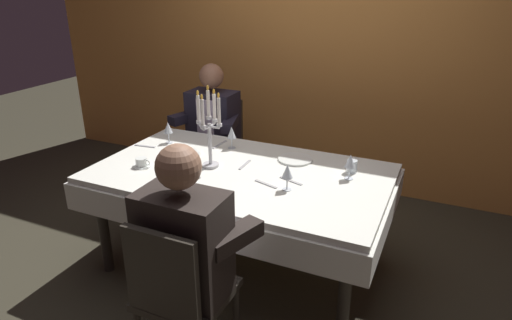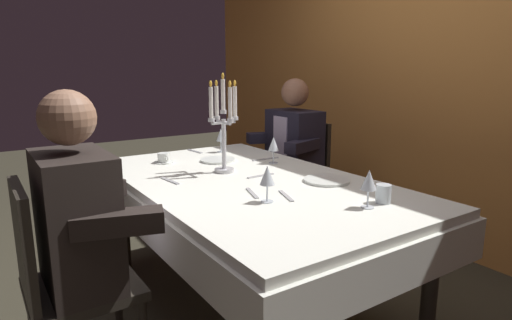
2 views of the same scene
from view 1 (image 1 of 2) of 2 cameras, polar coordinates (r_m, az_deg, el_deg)
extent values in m
plane|color=#353225|center=(3.28, -1.83, -13.25)|extent=(12.00, 12.00, 0.00)
cube|color=#D0843D|center=(4.26, 8.14, 14.58)|extent=(6.00, 0.12, 2.70)
cube|color=white|center=(2.92, -2.01, -1.71)|extent=(1.90, 1.10, 0.04)
cube|color=white|center=(2.97, -1.98, -3.65)|extent=(1.94, 1.14, 0.18)
cylinder|color=#2B261F|center=(3.22, -18.95, -7.99)|extent=(0.07, 0.07, 0.70)
cylinder|color=#2B261F|center=(2.53, 11.29, -16.28)|extent=(0.07, 0.07, 0.70)
cylinder|color=#2B261F|center=(3.81, -10.31, -2.25)|extent=(0.07, 0.07, 0.70)
cylinder|color=#2B261F|center=(3.24, 14.98, -7.28)|extent=(0.07, 0.07, 0.70)
cylinder|color=silver|center=(2.99, -5.80, -0.65)|extent=(0.11, 0.11, 0.02)
cylinder|color=silver|center=(2.93, -5.91, 2.05)|extent=(0.02, 0.02, 0.28)
cylinder|color=silver|center=(2.87, -6.05, 5.41)|extent=(0.04, 0.04, 0.02)
cylinder|color=white|center=(2.85, -6.13, 7.21)|extent=(0.02, 0.02, 0.17)
ellipsoid|color=yellow|center=(2.82, -6.21, 9.17)|extent=(0.02, 0.02, 0.03)
cylinder|color=silver|center=(2.87, -5.36, 4.19)|extent=(0.08, 0.01, 0.01)
cylinder|color=silver|center=(2.85, -4.71, 4.47)|extent=(0.04, 0.04, 0.02)
cylinder|color=white|center=(2.82, -4.77, 6.27)|extent=(0.02, 0.02, 0.17)
ellipsoid|color=yellow|center=(2.80, -4.84, 8.25)|extent=(0.02, 0.02, 0.03)
cylinder|color=silver|center=(2.92, -5.64, 4.49)|extent=(0.01, 0.07, 0.01)
cylinder|color=silver|center=(2.95, -5.29, 5.06)|extent=(0.04, 0.04, 0.02)
cylinder|color=white|center=(2.92, -5.36, 6.81)|extent=(0.02, 0.02, 0.17)
ellipsoid|color=yellow|center=(2.90, -5.43, 8.72)|extent=(0.02, 0.02, 0.03)
cylinder|color=silver|center=(2.91, -6.65, 4.37)|extent=(0.08, 0.01, 0.01)
cylinder|color=silver|center=(2.92, -7.30, 4.83)|extent=(0.04, 0.04, 0.02)
cylinder|color=white|center=(2.90, -7.39, 6.58)|extent=(0.02, 0.02, 0.17)
ellipsoid|color=yellow|center=(2.87, -7.49, 8.51)|extent=(0.02, 0.02, 0.03)
cylinder|color=silver|center=(2.86, -6.38, 4.06)|extent=(0.01, 0.07, 0.01)
cylinder|color=silver|center=(2.83, -6.78, 4.22)|extent=(0.04, 0.04, 0.02)
cylinder|color=white|center=(2.80, -6.87, 6.04)|extent=(0.02, 0.02, 0.17)
ellipsoid|color=yellow|center=(2.77, -6.97, 8.03)|extent=(0.02, 0.02, 0.03)
cylinder|color=white|center=(3.21, -9.03, 0.78)|extent=(0.22, 0.22, 0.01)
cylinder|color=white|center=(3.09, 5.05, 0.10)|extent=(0.24, 0.24, 0.01)
cylinder|color=silver|center=(2.86, 11.78, -2.32)|extent=(0.06, 0.06, 0.00)
cylinder|color=silver|center=(2.84, 11.84, -1.60)|extent=(0.01, 0.01, 0.07)
cone|color=silver|center=(2.81, 11.97, -0.11)|extent=(0.07, 0.07, 0.08)
cylinder|color=silver|center=(3.47, -11.04, 2.23)|extent=(0.06, 0.06, 0.00)
cylinder|color=silver|center=(3.46, -11.09, 2.84)|extent=(0.01, 0.01, 0.07)
cone|color=silver|center=(3.43, -11.18, 4.10)|extent=(0.07, 0.07, 0.08)
cylinder|color=silver|center=(3.30, -3.09, 1.57)|extent=(0.06, 0.06, 0.00)
cylinder|color=silver|center=(3.29, -3.11, 2.21)|extent=(0.01, 0.01, 0.07)
cone|color=silver|center=(3.26, -3.14, 3.53)|extent=(0.07, 0.07, 0.08)
cylinder|color=maroon|center=(3.27, -3.13, 3.12)|extent=(0.04, 0.04, 0.03)
cylinder|color=silver|center=(2.66, 3.97, -3.76)|extent=(0.06, 0.06, 0.00)
cylinder|color=silver|center=(2.65, 3.99, -3.00)|extent=(0.01, 0.01, 0.07)
cone|color=silver|center=(2.61, 4.04, -1.41)|extent=(0.07, 0.07, 0.08)
cylinder|color=maroon|center=(2.62, 4.02, -1.90)|extent=(0.04, 0.04, 0.03)
cylinder|color=silver|center=(2.94, 12.16, -0.80)|extent=(0.07, 0.07, 0.08)
cylinder|color=white|center=(3.07, -14.39, -0.76)|extent=(0.12, 0.12, 0.01)
cylinder|color=white|center=(3.06, -14.44, -0.23)|extent=(0.08, 0.08, 0.05)
torus|color=white|center=(3.03, -13.70, -0.34)|extent=(0.04, 0.01, 0.04)
cube|color=#B7B7BC|center=(3.37, -4.66, 1.99)|extent=(0.03, 0.19, 0.01)
cube|color=#B7B7BC|center=(2.72, 1.29, -3.09)|extent=(0.17, 0.07, 0.01)
cube|color=#B7B7BC|center=(2.72, -8.92, -3.37)|extent=(0.17, 0.04, 0.01)
cube|color=#B7B7BC|center=(2.77, 4.48, -2.67)|extent=(0.17, 0.07, 0.01)
cube|color=#B7B7BC|center=(3.00, -1.43, -0.60)|extent=(0.02, 0.17, 0.01)
cube|color=#B7B7BC|center=(3.43, -14.02, 1.73)|extent=(0.17, 0.04, 0.01)
cylinder|color=#2B261F|center=(4.09, -8.68, -2.48)|extent=(0.04, 0.04, 0.42)
cylinder|color=#2B261F|center=(3.92, -4.23, -3.41)|extent=(0.04, 0.04, 0.42)
cylinder|color=#2B261F|center=(4.37, -6.15, -0.68)|extent=(0.04, 0.04, 0.42)
cylinder|color=#2B261F|center=(4.21, -1.91, -1.48)|extent=(0.04, 0.04, 0.42)
cube|color=#2B261F|center=(4.05, -5.36, 0.99)|extent=(0.42, 0.42, 0.04)
cube|color=#2B261F|center=(4.13, -4.18, 4.97)|extent=(0.38, 0.04, 0.44)
cube|color=#201D2B|center=(3.96, -5.51, 4.90)|extent=(0.42, 0.26, 0.54)
cube|color=#BEAECD|center=(3.84, -6.52, 4.77)|extent=(0.16, 0.01, 0.40)
sphere|color=#96634A|center=(3.86, -5.73, 10.65)|extent=(0.21, 0.21, 0.21)
cube|color=#201D2B|center=(3.98, -9.01, 5.41)|extent=(0.19, 0.34, 0.08)
cube|color=#201D2B|center=(3.76, -3.36, 4.66)|extent=(0.19, 0.34, 0.08)
cylinder|color=#2B261F|center=(2.55, -2.52, -19.47)|extent=(0.04, 0.04, 0.42)
cylinder|color=#2B261F|center=(2.70, -9.68, -17.12)|extent=(0.04, 0.04, 0.42)
cube|color=#2B261F|center=(2.36, -8.75, -16.57)|extent=(0.42, 0.42, 0.04)
cube|color=#2B261F|center=(2.09, -12.03, -14.30)|extent=(0.38, 0.04, 0.44)
cube|color=#2A221F|center=(2.19, -9.20, -10.65)|extent=(0.42, 0.26, 0.54)
cube|color=silver|center=(2.27, -7.38, -8.36)|extent=(0.16, 0.01, 0.40)
sphere|color=#91674E|center=(2.00, -9.91, -0.87)|extent=(0.21, 0.21, 0.21)
cube|color=#2A221F|center=(2.14, -2.78, -9.88)|extent=(0.19, 0.34, 0.08)
cube|color=#2A221F|center=(2.35, -12.46, -7.29)|extent=(0.19, 0.34, 0.08)
camera|label=2|loc=(1.49, 47.54, -9.09)|focal=30.04mm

